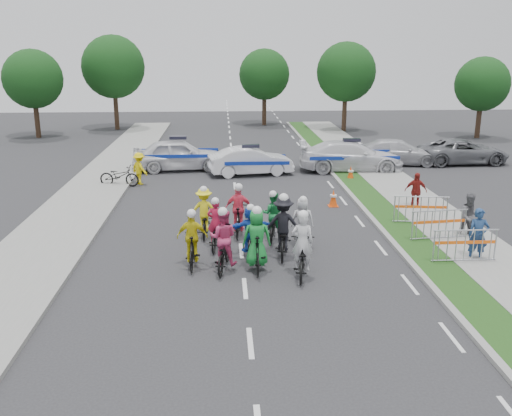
{
  "coord_description": "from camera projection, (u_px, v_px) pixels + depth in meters",
  "views": [
    {
      "loc": [
        -0.54,
        -14.42,
        6.37
      ],
      "look_at": [
        0.55,
        4.2,
        1.1
      ],
      "focal_mm": 40.0,
      "sensor_mm": 36.0,
      "label": 1
    }
  ],
  "objects": [
    {
      "name": "sidewalk_right",
      "position": [
        447.0,
        226.0,
        20.83
      ],
      "size": [
        2.4,
        60.0,
        0.13
      ],
      "primitive_type": "cube",
      "color": "gray",
      "rests_on": "ground"
    },
    {
      "name": "barrier_2",
      "position": [
        420.0,
        211.0,
        21.0
      ],
      "size": [
        2.05,
        0.76,
        1.12
      ],
      "primitive_type": null,
      "rotation": [
        0.0,
        0.0,
        -0.13
      ],
      "color": "#A5A8AD",
      "rests_on": "ground"
    },
    {
      "name": "spectator_2",
      "position": [
        416.0,
        191.0,
        23.08
      ],
      "size": [
        0.94,
        0.52,
        1.52
      ],
      "primitive_type": "imported",
      "rotation": [
        0.0,
        0.0,
        -0.17
      ],
      "color": "maroon",
      "rests_on": "ground"
    },
    {
      "name": "tree_3",
      "position": [
        113.0,
        67.0,
        44.52
      ],
      "size": [
        4.9,
        4.9,
        7.35
      ],
      "color": "#382619",
      "rests_on": "ground"
    },
    {
      "name": "barrier_1",
      "position": [
        439.0,
        226.0,
        19.23
      ],
      "size": [
        2.04,
        0.72,
        1.12
      ],
      "primitive_type": null,
      "rotation": [
        0.0,
        0.0,
        0.11
      ],
      "color": "#A5A8AD",
      "rests_on": "ground"
    },
    {
      "name": "cone_0",
      "position": [
        333.0,
        198.0,
        23.61
      ],
      "size": [
        0.4,
        0.4,
        0.7
      ],
      "color": "#F24C0C",
      "rests_on": "ground"
    },
    {
      "name": "rider_3",
      "position": [
        193.0,
        244.0,
        17.0
      ],
      "size": [
        0.93,
        1.75,
        1.82
      ],
      "rotation": [
        0.0,
        0.0,
        3.1
      ],
      "color": "black",
      "rests_on": "ground"
    },
    {
      "name": "rider_8",
      "position": [
        273.0,
        221.0,
        19.48
      ],
      "size": [
        0.85,
        1.78,
        1.74
      ],
      "rotation": [
        0.0,
        0.0,
        2.98
      ],
      "color": "black",
      "rests_on": "ground"
    },
    {
      "name": "rider_2",
      "position": [
        223.0,
        246.0,
        16.79
      ],
      "size": [
        0.96,
        1.99,
        1.94
      ],
      "rotation": [
        0.0,
        0.0,
        2.98
      ],
      "color": "black",
      "rests_on": "ground"
    },
    {
      "name": "grass_strip",
      "position": [
        398.0,
        227.0,
        20.74
      ],
      "size": [
        1.2,
        60.0,
        0.11
      ],
      "primitive_type": "cube",
      "color": "#214315",
      "rests_on": "ground"
    },
    {
      "name": "tree_0",
      "position": [
        33.0,
        79.0,
        40.59
      ],
      "size": [
        4.2,
        4.2,
        6.3
      ],
      "color": "#382619",
      "rests_on": "ground"
    },
    {
      "name": "police_car_1",
      "position": [
        251.0,
        161.0,
        29.38
      ],
      "size": [
        4.5,
        2.18,
        1.42
      ],
      "primitive_type": "imported",
      "rotation": [
        0.0,
        0.0,
        1.73
      ],
      "color": "silver",
      "rests_on": "ground"
    },
    {
      "name": "rider_10",
      "position": [
        204.0,
        216.0,
        19.84
      ],
      "size": [
        1.02,
        1.79,
        1.8
      ],
      "rotation": [
        0.0,
        0.0,
        3.11
      ],
      "color": "black",
      "rests_on": "ground"
    },
    {
      "name": "rider_1",
      "position": [
        257.0,
        245.0,
        16.72
      ],
      "size": [
        0.84,
        1.9,
        1.99
      ],
      "rotation": [
        0.0,
        0.0,
        3.14
      ],
      "color": "black",
      "rests_on": "ground"
    },
    {
      "name": "cone_1",
      "position": [
        351.0,
        173.0,
        28.31
      ],
      "size": [
        0.4,
        0.4,
        0.7
      ],
      "color": "#F24C0C",
      "rests_on": "ground"
    },
    {
      "name": "rider_7",
      "position": [
        302.0,
        227.0,
        18.71
      ],
      "size": [
        0.77,
        1.7,
        1.76
      ],
      "rotation": [
        0.0,
        0.0,
        3.07
      ],
      "color": "black",
      "rests_on": "ground"
    },
    {
      "name": "tree_4",
      "position": [
        264.0,
        75.0,
        47.31
      ],
      "size": [
        4.2,
        4.2,
        6.3
      ],
      "color": "#382619",
      "rests_on": "ground"
    },
    {
      "name": "tree_1",
      "position": [
        346.0,
        72.0,
        43.71
      ],
      "size": [
        4.55,
        4.55,
        6.82
      ],
      "color": "#382619",
      "rests_on": "ground"
    },
    {
      "name": "civilian_suv",
      "position": [
        463.0,
        151.0,
        32.23
      ],
      "size": [
        5.06,
        2.49,
        1.38
      ],
      "primitive_type": "imported",
      "rotation": [
        0.0,
        0.0,
        1.61
      ],
      "color": "slate",
      "rests_on": "ground"
    },
    {
      "name": "police_car_0",
      "position": [
        179.0,
        155.0,
        30.49
      ],
      "size": [
        5.07,
        2.45,
        1.67
      ],
      "primitive_type": "imported",
      "rotation": [
        0.0,
        0.0,
        1.67
      ],
      "color": "silver",
      "rests_on": "ground"
    },
    {
      "name": "sidewalk_left",
      "position": [
        55.0,
        233.0,
        20.04
      ],
      "size": [
        3.0,
        60.0,
        0.13
      ],
      "primitive_type": "cube",
      "color": "gray",
      "rests_on": "ground"
    },
    {
      "name": "rider_0",
      "position": [
        302.0,
        254.0,
        16.32
      ],
      "size": [
        1.01,
        2.05,
        2.0
      ],
      "rotation": [
        0.0,
        0.0,
        2.97
      ],
      "color": "black",
      "rests_on": "ground"
    },
    {
      "name": "police_car_2",
      "position": [
        351.0,
        156.0,
        30.24
      ],
      "size": [
        5.64,
        2.67,
        1.59
      ],
      "primitive_type": "imported",
      "rotation": [
        0.0,
        0.0,
        1.49
      ],
      "color": "silver",
      "rests_on": "ground"
    },
    {
      "name": "rider_5",
      "position": [
        251.0,
        234.0,
        17.87
      ],
      "size": [
        1.43,
        1.7,
        1.72
      ],
      "rotation": [
        0.0,
        0.0,
        3.33
      ],
      "color": "black",
      "rests_on": "ground"
    },
    {
      "name": "rider_6",
      "position": [
        216.0,
        231.0,
        18.6
      ],
      "size": [
        0.83,
        1.78,
        1.75
      ],
      "rotation": [
        0.0,
        0.0,
        3.0
      ],
      "color": "black",
      "rests_on": "ground"
    },
    {
      "name": "barrier_0",
      "position": [
        465.0,
        247.0,
        17.19
      ],
      "size": [
        2.0,
        0.5,
        1.12
      ],
      "primitive_type": null,
      "rotation": [
        0.0,
        0.0,
        0.0
      ],
      "color": "#A5A8AD",
      "rests_on": "ground"
    },
    {
      "name": "curb_right",
      "position": [
        380.0,
        228.0,
        20.69
      ],
      "size": [
        0.2,
        60.0,
        0.12
      ],
      "primitive_type": "cube",
      "color": "gray",
      "rests_on": "ground"
    },
    {
      "name": "ground",
      "position": [
        245.0,
        288.0,
        15.62
      ],
      "size": [
        90.0,
        90.0,
        0.0
      ],
      "primitive_type": "plane",
      "color": "#28282B",
      "rests_on": "ground"
    },
    {
      "name": "rider_9",
      "position": [
        239.0,
        215.0,
        19.84
      ],
      "size": [
        0.99,
        1.85,
        1.9
      ],
      "rotation": [
        0.0,
        0.0,
        3.02
      ],
      "color": "black",
      "rests_on": "ground"
    },
    {
      "name": "spectator_0",
      "position": [
        478.0,
        235.0,
        17.38
      ],
      "size": [
        0.69,
        0.53,
        1.69
      ],
      "primitive_type": "imported",
      "rotation": [
        0.0,
        0.0,
        -0.22
      ],
      "color": "navy",
      "rests_on": "ground"
    },
    {
      "name": "marshal_hiviz",
      "position": [
        139.0,
        169.0,
        27.3
      ],
      "size": [
        1.11,
        1.11,
        1.54
      ],
      "primitive_type": "imported",
      "rotation": [
        0.0,
        0.0,
        2.36
      ],
      "color": "yellow",
      "rests_on": "ground"
    },
    {
      "name": "parked_bike",
      "position": [
        119.0,
        176.0,
        27.01
      ],
      "size": [
        1.98,
        0.96,
        0.99
      ],
      "primitive_type": "imported",
      "rotation": [
        0.0,
        0.0,
        1.4
      ],
      "color": "black",
      "rests_on": "ground"
    },
    {
      "name": "tree_2",
      "position": [
        482.0,
        84.0,
        40.57
      ],
      "size": [
        3.85,
        3.85,
        5.77
      ],
      "color": "#382619",
      "rests_on": "ground"
    },
    {
      "name": "rider_4",
      "position": [
        283.0,
        231.0,
        17.93
      ],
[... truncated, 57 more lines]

